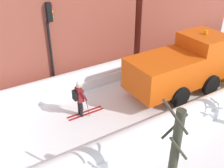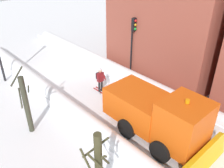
# 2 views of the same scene
# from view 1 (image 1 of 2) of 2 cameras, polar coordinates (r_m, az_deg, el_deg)

# --- Properties ---
(ground_plane) EXTENTS (80.00, 80.00, 0.00)m
(ground_plane) POSITION_cam_1_polar(r_m,az_deg,el_deg) (15.25, 12.77, -0.56)
(ground_plane) COLOR white
(snowbank_left) EXTENTS (1.10, 36.00, 1.01)m
(snowbank_left) POSITION_cam_1_polar(r_m,az_deg,el_deg) (16.80, 6.67, 4.69)
(snowbank_left) COLOR white
(snowbank_left) RESTS_ON ground
(snowbank_right) EXTENTS (1.10, 36.00, 0.94)m
(snowbank_right) POSITION_cam_1_polar(r_m,az_deg,el_deg) (13.61, 20.69, -4.04)
(snowbank_right) COLOR white
(snowbank_right) RESTS_ON ground
(plow_truck) EXTENTS (3.20, 5.98, 3.12)m
(plow_truck) POSITION_cam_1_polar(r_m,az_deg,el_deg) (14.32, 14.69, 3.80)
(plow_truck) COLOR #DB510F
(plow_truck) RESTS_ON ground
(skier) EXTENTS (0.62, 1.80, 1.81)m
(skier) POSITION_cam_1_polar(r_m,az_deg,el_deg) (12.21, -6.94, -2.80)
(skier) COLOR black
(skier) RESTS_ON ground
(traffic_light_pole) EXTENTS (0.28, 0.42, 4.59)m
(traffic_light_pole) POSITION_cam_1_polar(r_m,az_deg,el_deg) (13.85, -12.96, 10.90)
(traffic_light_pole) COLOR black
(traffic_light_pole) RESTS_ON ground
(bare_tree_near) EXTENTS (0.90, 0.90, 3.73)m
(bare_tree_near) POSITION_cam_1_polar(r_m,az_deg,el_deg) (8.46, 13.10, -14.39)
(bare_tree_near) COLOR #38392B
(bare_tree_near) RESTS_ON ground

